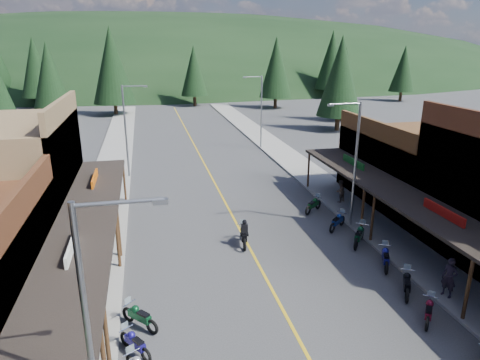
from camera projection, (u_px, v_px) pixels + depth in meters
ground at (284, 313)px, 18.73m from camera, size 220.00×220.00×0.00m
centerline at (212, 179)px, 37.32m from camera, size 0.15×90.00×0.01m
sidewalk_west at (109, 185)px, 35.50m from camera, size 3.40×94.00×0.15m
sidewalk_east at (306, 172)px, 39.11m from camera, size 3.40×94.00×0.15m
shop_west_3 at (5, 181)px, 25.30m from camera, size 10.90×10.20×8.20m
shop_east_3 at (416, 168)px, 31.32m from camera, size 10.90×10.20×6.20m
streetlight_0 at (95, 338)px, 10.35m from camera, size 2.16×0.18×8.00m
streetlight_1 at (127, 127)px, 36.38m from camera, size 2.16×0.18×8.00m
streetlight_2 at (354, 160)px, 26.26m from camera, size 2.16×0.18×8.00m
streetlight_3 at (260, 109)px, 46.71m from camera, size 2.16×0.18×8.00m
ridge_hill at (159, 79)px, 144.23m from camera, size 310.00×140.00×60.00m
pine_1 at (35, 67)px, 76.62m from camera, size 5.88×5.88×12.50m
pine_2 at (112, 65)px, 68.14m from camera, size 6.72×6.72×14.00m
pine_3 at (194, 71)px, 78.94m from camera, size 5.04×5.04×11.00m
pine_4 at (276, 67)px, 76.05m from camera, size 5.88×5.88×12.50m
pine_5 at (332, 60)px, 90.30m from camera, size 6.72×6.72×14.00m
pine_6 at (404, 69)px, 85.81m from camera, size 5.04×5.04×11.00m
pine_9 at (344, 78)px, 63.61m from camera, size 4.93×4.93×10.80m
pine_10 at (50, 77)px, 59.41m from camera, size 5.38×5.38×11.60m
pine_11 at (340, 76)px, 56.03m from camera, size 5.82×5.82×12.40m
bike_west_7 at (135, 342)px, 16.10m from camera, size 1.59×1.89×1.07m
bike_west_8 at (139, 316)px, 17.60m from camera, size 1.86×1.95×1.15m
bike_east_7 at (429, 310)px, 18.01m from camera, size 1.69×1.88×1.09m
bike_east_8 at (407, 283)px, 19.99m from camera, size 1.63×2.12×1.18m
bike_east_9 at (386, 257)px, 22.40m from camera, size 1.54×2.20×1.20m
bike_east_10 at (359, 235)px, 24.92m from camera, size 2.00×2.20×1.28m
bike_east_11 at (337, 221)px, 27.03m from camera, size 1.98×1.82×1.15m
bike_east_12 at (313, 204)px, 29.81m from camera, size 1.98×1.79×1.15m
rider_on_bike at (244, 234)px, 24.90m from camera, size 1.06×2.28×1.67m
pedestrian_east_a at (449, 278)px, 19.45m from camera, size 0.71×0.82×1.91m
pedestrian_east_b at (340, 191)px, 31.23m from camera, size 0.94×0.82×1.68m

